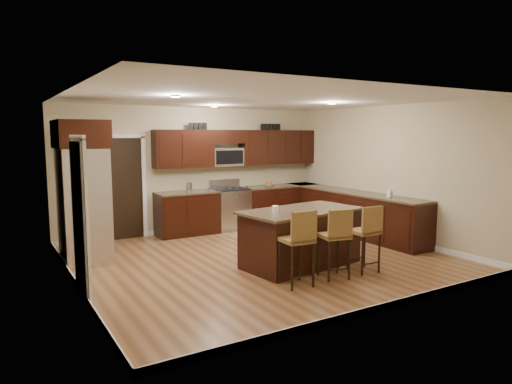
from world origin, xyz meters
TOP-DOWN VIEW (x-y plane):
  - floor at (0.00, 0.00)m, footprint 6.00×6.00m
  - ceiling at (0.00, 0.00)m, footprint 6.00×6.00m
  - wall_back at (0.00, 2.75)m, footprint 6.00×0.00m
  - wall_left at (-3.00, 0.00)m, footprint 0.00×5.50m
  - wall_right at (3.00, 0.00)m, footprint 0.00×5.50m
  - base_cabinets at (1.90, 1.45)m, footprint 4.02×3.96m
  - upper_cabinets at (1.04, 2.58)m, footprint 4.00×0.33m
  - range at (0.68, 2.45)m, footprint 0.76×0.64m
  - microwave at (0.68, 2.60)m, footprint 0.76×0.31m
  - doorway at (-1.65, 2.73)m, footprint 0.85×0.03m
  - pantry_door at (-2.98, -0.30)m, footprint 0.03×0.80m
  - letter_decor at (0.90, 2.58)m, footprint 2.20×0.03m
  - island at (0.35, -0.65)m, footprint 2.10×1.29m
  - stool_left at (-0.31, -1.49)m, footprint 0.43×0.43m
  - stool_mid at (0.36, -1.49)m, footprint 0.46×0.46m
  - stool_right at (0.98, -1.49)m, footprint 0.41×0.41m
  - refrigerator at (-2.62, 1.36)m, footprint 0.79×1.01m
  - floor_mat at (0.69, 1.65)m, footprint 0.84×0.57m
  - fruit_bowl at (1.70, 2.45)m, footprint 0.31×0.31m
  - soap_bottle at (2.70, -0.33)m, footprint 0.10×0.10m
  - canister_tall at (-0.29, 2.45)m, footprint 0.12×0.12m
  - canister_short at (-0.30, 2.45)m, footprint 0.11×0.11m
  - island_jar at (-0.15, -0.65)m, footprint 0.10×0.10m

SIDE VIEW (x-z plane):
  - floor at x=0.00m, z-range 0.00..0.00m
  - floor_mat at x=0.69m, z-range 0.00..0.01m
  - island at x=0.35m, z-range -0.03..0.89m
  - base_cabinets at x=1.90m, z-range 0.00..0.92m
  - range at x=0.68m, z-range -0.08..1.03m
  - stool_right at x=0.98m, z-range 0.13..1.18m
  - stool_mid at x=0.36m, z-range 0.13..1.18m
  - stool_left at x=-0.31m, z-range 0.13..1.22m
  - fruit_bowl at x=1.70m, z-range 0.92..0.98m
  - island_jar at x=-0.15m, z-range 0.92..1.02m
  - canister_short at x=-0.30m, z-range 0.92..1.07m
  - soap_bottle at x=2.70m, z-range 0.92..1.11m
  - canister_tall at x=-0.29m, z-range 0.92..1.11m
  - pantry_door at x=-2.98m, z-range 0.00..2.04m
  - doorway at x=-1.65m, z-range 0.00..2.06m
  - refrigerator at x=-2.62m, z-range 0.03..2.38m
  - wall_back at x=0.00m, z-range -1.65..4.35m
  - wall_left at x=-3.00m, z-range -1.40..4.10m
  - wall_right at x=3.00m, z-range -1.40..4.10m
  - microwave at x=0.68m, z-range 1.42..1.82m
  - upper_cabinets at x=1.04m, z-range 1.44..2.24m
  - letter_decor at x=0.90m, z-range 2.22..2.37m
  - ceiling at x=0.00m, z-range 2.70..2.70m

